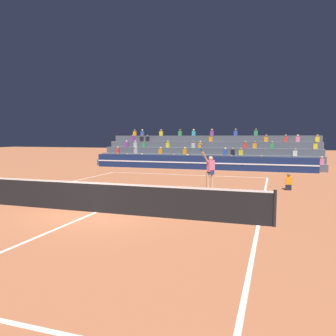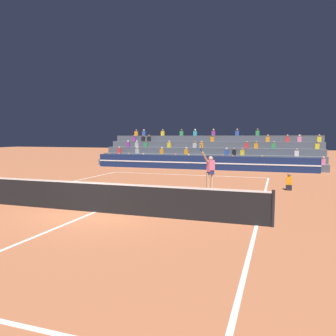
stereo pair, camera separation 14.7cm
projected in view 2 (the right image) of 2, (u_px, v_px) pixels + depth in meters
The scene contains 8 objects.
ground_plane at pixel (95, 212), 11.51m from camera, with size 120.00×120.00×0.00m, color #AD603D.
court_lines at pixel (95, 212), 11.51m from camera, with size 11.10×23.90×0.01m.
tennis_net at pixel (95, 197), 11.45m from camera, with size 12.00×0.10×1.10m.
sponsor_banner_wall at pixel (199, 163), 26.39m from camera, with size 18.00×0.26×1.10m.
bleacher_stand at pixel (208, 155), 29.94m from camera, with size 19.42×4.75×3.38m.
ball_kid_courtside at pixel (289, 183), 16.23m from camera, with size 0.30×0.36×0.84m.
tennis_player at pixel (210, 171), 15.76m from camera, with size 0.77×1.08×2.37m.
tennis_ball at pixel (197, 209), 11.89m from camera, with size 0.07×0.07×0.07m, color #C6DB33.
Camera 2 is at (6.05, -9.89, 2.64)m, focal length 35.00 mm.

